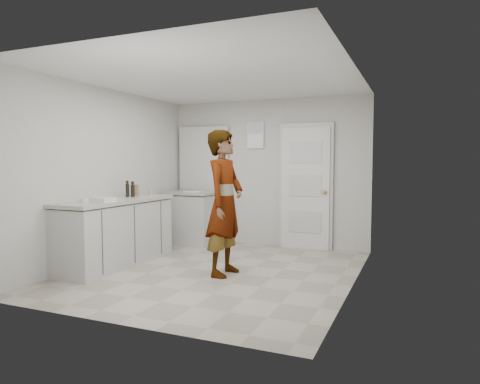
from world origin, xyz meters
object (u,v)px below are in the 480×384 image
at_px(cake_mix_box, 135,190).
at_px(baking_dish, 101,200).
at_px(oil_cruet_a, 133,189).
at_px(egg_bowl, 85,200).
at_px(oil_cruet_b, 127,189).
at_px(spice_jar, 151,193).
at_px(person, 225,203).

xyz_separation_m(cake_mix_box, baking_dish, (0.17, -0.96, -0.06)).
height_order(oil_cruet_a, egg_bowl, oil_cruet_a).
bearing_deg(baking_dish, oil_cruet_b, 102.01).
xyz_separation_m(cake_mix_box, oil_cruet_b, (0.01, -0.19, 0.03)).
distance_m(oil_cruet_a, oil_cruet_b, 0.08).
xyz_separation_m(spice_jar, oil_cruet_b, (-0.10, -0.44, 0.08)).
bearing_deg(oil_cruet_a, egg_bowl, -91.95).
bearing_deg(baking_dish, spice_jar, 92.86).
distance_m(cake_mix_box, egg_bowl, 1.08).
height_order(oil_cruet_b, baking_dish, oil_cruet_b).
bearing_deg(egg_bowl, spice_jar, 86.47).
bearing_deg(baking_dish, person, 19.31).
distance_m(oil_cruet_b, baking_dish, 0.79).
bearing_deg(egg_bowl, cake_mix_box, 91.45).
distance_m(cake_mix_box, baking_dish, 0.97).
distance_m(person, spice_jar, 1.72).
distance_m(person, egg_bowl, 1.79).
xyz_separation_m(baking_dish, egg_bowl, (-0.14, -0.12, -0.00)).
bearing_deg(oil_cruet_a, oil_cruet_b, -133.01).
bearing_deg(oil_cruet_b, oil_cruet_a, 46.99).
relative_size(spice_jar, egg_bowl, 0.59).
bearing_deg(person, egg_bowl, 112.89).
height_order(baking_dish, egg_bowl, baking_dish).
relative_size(oil_cruet_b, baking_dish, 0.72).
height_order(person, oil_cruet_a, person).
xyz_separation_m(oil_cruet_b, egg_bowl, (0.02, -0.89, -0.09)).
relative_size(oil_cruet_b, egg_bowl, 1.93).
height_order(oil_cruet_b, egg_bowl, oil_cruet_b).
bearing_deg(spice_jar, person, -23.14).
xyz_separation_m(person, baking_dish, (-1.52, -0.53, 0.03)).
bearing_deg(spice_jar, cake_mix_box, -113.68).
distance_m(spice_jar, oil_cruet_a, 0.40).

